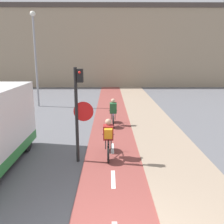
% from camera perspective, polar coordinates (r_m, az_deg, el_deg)
% --- Properties ---
extents(building_row_background, '(60.00, 5.20, 8.98)m').
position_cam_1_polar(building_row_background, '(30.63, -0.37, 14.66)').
color(building_row_background, gray).
rests_on(building_row_background, ground_plane).
extents(traffic_light_pole, '(0.67, 0.25, 3.26)m').
position_cam_1_polar(traffic_light_pole, '(8.37, -7.61, 1.59)').
color(traffic_light_pole, black).
rests_on(traffic_light_pole, ground_plane).
extents(street_lamp_far, '(0.36, 0.36, 6.46)m').
position_cam_1_polar(street_lamp_far, '(18.40, -17.18, 13.50)').
color(street_lamp_far, gray).
rests_on(street_lamp_far, ground_plane).
extents(cyclist_near, '(0.46, 1.63, 1.44)m').
position_cam_1_polar(cyclist_near, '(8.98, -0.84, -6.20)').
color(cyclist_near, black).
rests_on(cyclist_near, ground_plane).
extents(cyclist_far, '(0.46, 1.61, 1.43)m').
position_cam_1_polar(cyclist_far, '(12.99, 0.27, -0.30)').
color(cyclist_far, black).
rests_on(cyclist_far, ground_plane).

